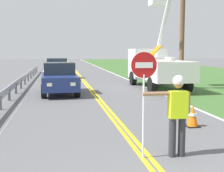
{
  "coord_description": "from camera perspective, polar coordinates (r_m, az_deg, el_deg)",
  "views": [
    {
      "loc": [
        -1.86,
        -3.18,
        2.37
      ],
      "look_at": [
        -0.16,
        6.6,
        1.2
      ],
      "focal_mm": 48.99,
      "sensor_mm": 36.0,
      "label": 1
    }
  ],
  "objects": [
    {
      "name": "traffic_cone_lead",
      "position": [
        9.84,
        14.82,
        -5.43
      ],
      "size": [
        0.4,
        0.4,
        0.7
      ],
      "color": "orange",
      "rests_on": "ground"
    },
    {
      "name": "oncoming_sedan_second",
      "position": [
        25.77,
        -10.23,
        3.18
      ],
      "size": [
        2.03,
        4.16,
        1.7
      ],
      "color": "silver",
      "rests_on": "ground"
    },
    {
      "name": "oncoming_sedan_nearest",
      "position": [
        16.74,
        -9.79,
        1.35
      ],
      "size": [
        2.05,
        4.17,
        1.7
      ],
      "color": "navy",
      "rests_on": "ground"
    },
    {
      "name": "centerline_yellow_right",
      "position": [
        23.38,
        -5.02,
        0.88
      ],
      "size": [
        0.11,
        110.0,
        0.01
      ],
      "primitive_type": "cube",
      "color": "yellow",
      "rests_on": "ground"
    },
    {
      "name": "edge_line_right",
      "position": [
        23.93,
        3.39,
        1.03
      ],
      "size": [
        0.12,
        110.0,
        0.01
      ],
      "primitive_type": "cube",
      "color": "silver",
      "rests_on": "ground"
    },
    {
      "name": "utility_pole_near",
      "position": [
        18.96,
        13.03,
        13.17
      ],
      "size": [
        1.8,
        0.28,
        8.74
      ],
      "color": "brown",
      "rests_on": "ground"
    },
    {
      "name": "grass_verge_right",
      "position": [
        26.91,
        20.22,
        1.25
      ],
      "size": [
        16.0,
        110.0,
        0.01
      ],
      "primitive_type": "cube",
      "color": "#3D662D",
      "rests_on": "ground"
    },
    {
      "name": "stop_sign_paddle",
      "position": [
        6.57,
        5.96,
        0.91
      ],
      "size": [
        0.56,
        0.04,
        2.33
      ],
      "color": "silver",
      "rests_on": "ground"
    },
    {
      "name": "flagger_worker",
      "position": [
        6.91,
        12.08,
        -4.47
      ],
      "size": [
        1.09,
        0.25,
        1.83
      ],
      "color": "#2D2D33",
      "rests_on": "ground"
    },
    {
      "name": "utility_bucket_truck",
      "position": [
        19.47,
        8.19,
        3.87
      ],
      "size": [
        2.67,
        6.82,
        5.9
      ],
      "color": "silver",
      "rests_on": "ground"
    },
    {
      "name": "guardrail_left_shoulder",
      "position": [
        18.52,
        -17.06,
        0.68
      ],
      "size": [
        0.1,
        32.0,
        0.71
      ],
      "color": "#9EA0A3",
      "rests_on": "ground"
    },
    {
      "name": "centerline_yellow_left",
      "position": [
        23.37,
        -5.46,
        0.87
      ],
      "size": [
        0.11,
        110.0,
        0.01
      ],
      "primitive_type": "cube",
      "color": "yellow",
      "rests_on": "ground"
    },
    {
      "name": "edge_line_left",
      "position": [
        23.36,
        -14.07,
        0.7
      ],
      "size": [
        0.12,
        110.0,
        0.01
      ],
      "primitive_type": "cube",
      "color": "silver",
      "rests_on": "ground"
    }
  ]
}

